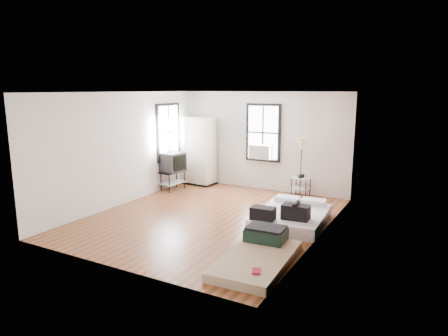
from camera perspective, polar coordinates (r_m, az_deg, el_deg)
The scene contains 8 objects.
ground at distance 9.15m, azimuth -1.97°, elevation -7.03°, with size 6.00×6.00×0.00m, color #553216.
room_shell at distance 8.97m, azimuth 0.42°, elevation 3.99°, with size 5.02×6.02×2.80m.
mattress_main at distance 8.83m, azimuth 9.56°, elevation -6.73°, with size 1.55×2.01×0.61m.
mattress_bare at distance 6.95m, azimuth 5.06°, elevation -12.04°, with size 1.12×1.99×0.42m.
wardrobe at distance 12.14m, azimuth -3.75°, elevation 2.44°, with size 1.08×0.68×2.04m.
side_table at distance 10.96m, azimuth 10.94°, elevation -1.94°, with size 0.49×0.40×0.61m.
floor_lamp at distance 10.72m, azimuth 11.03°, elevation 2.96°, with size 0.34×0.34×1.60m.
tv_stand at distance 11.48m, azimuth -7.34°, elevation 0.67°, with size 0.61×0.82×1.09m.
Camera 1 is at (4.45, -7.47, 2.87)m, focal length 32.00 mm.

